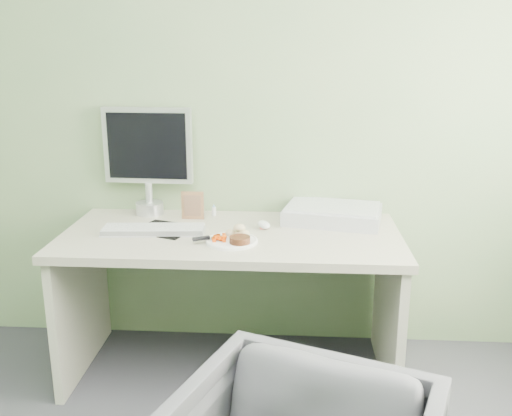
# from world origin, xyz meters

# --- Properties ---
(wall_back) EXTENTS (3.50, 0.00, 3.50)m
(wall_back) POSITION_xyz_m (0.00, 2.00, 1.35)
(wall_back) COLOR gray
(wall_back) RESTS_ON floor
(desk) EXTENTS (1.60, 0.75, 0.73)m
(desk) POSITION_xyz_m (0.00, 1.62, 0.55)
(desk) COLOR #BCB09E
(desk) RESTS_ON floor
(plate) EXTENTS (0.23, 0.23, 0.01)m
(plate) POSITION_xyz_m (0.02, 1.49, 0.74)
(plate) COLOR white
(plate) RESTS_ON desk
(steak) EXTENTS (0.10, 0.10, 0.03)m
(steak) POSITION_xyz_m (0.06, 1.45, 0.76)
(steak) COLOR black
(steak) RESTS_ON plate
(potato_pile) EXTENTS (0.11, 0.09, 0.06)m
(potato_pile) POSITION_xyz_m (0.05, 1.53, 0.77)
(potato_pile) COLOR #A68D50
(potato_pile) RESTS_ON plate
(carrot_heap) EXTENTS (0.07, 0.06, 0.04)m
(carrot_heap) POSITION_xyz_m (-0.04, 1.48, 0.76)
(carrot_heap) COLOR #ED4904
(carrot_heap) RESTS_ON plate
(steak_knife) EXTENTS (0.19, 0.11, 0.01)m
(steak_knife) POSITION_xyz_m (-0.09, 1.48, 0.75)
(steak_knife) COLOR silver
(steak_knife) RESTS_ON plate
(mousepad) EXTENTS (0.33, 0.31, 0.00)m
(mousepad) POSITION_xyz_m (-0.33, 1.65, 0.73)
(mousepad) COLOR black
(mousepad) RESTS_ON desk
(keyboard) EXTENTS (0.48, 0.18, 0.02)m
(keyboard) POSITION_xyz_m (-0.37, 1.61, 0.75)
(keyboard) COLOR white
(keyboard) RESTS_ON desk
(computer_mouse) EXTENTS (0.09, 0.11, 0.03)m
(computer_mouse) POSITION_xyz_m (0.15, 1.71, 0.75)
(computer_mouse) COLOR white
(computer_mouse) RESTS_ON desk
(photo_frame) EXTENTS (0.11, 0.02, 0.14)m
(photo_frame) POSITION_xyz_m (-0.22, 1.84, 0.80)
(photo_frame) COLOR #926744
(photo_frame) RESTS_ON desk
(eyedrop_bottle) EXTENTS (0.02, 0.02, 0.06)m
(eyedrop_bottle) POSITION_xyz_m (-0.12, 1.90, 0.76)
(eyedrop_bottle) COLOR white
(eyedrop_bottle) RESTS_ON desk
(scanner) EXTENTS (0.52, 0.40, 0.07)m
(scanner) POSITION_xyz_m (0.49, 1.84, 0.77)
(scanner) COLOR #B7BABF
(scanner) RESTS_ON desk
(monitor) EXTENTS (0.46, 0.14, 0.56)m
(monitor) POSITION_xyz_m (-0.46, 1.94, 1.04)
(monitor) COLOR silver
(monitor) RESTS_ON desk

